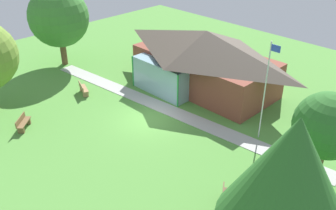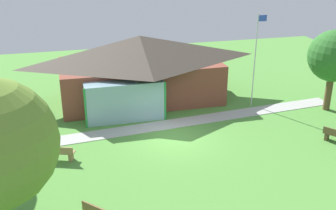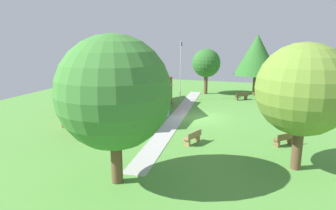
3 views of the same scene
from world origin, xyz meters
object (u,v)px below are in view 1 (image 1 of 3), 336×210
object	(u,v)px
pavilion	(203,59)
tree_west_hedge	(59,17)
bench_front_left	(23,123)
bench_mid_left	(83,89)
tree_east_hedge	(327,126)
flagpole	(266,88)
tree_far_east	(290,173)
bench_lawn_far_right	(226,199)

from	to	relation	value
pavilion	tree_west_hedge	xyz separation A→B (m)	(-11.87, -5.22, 1.90)
bench_front_left	tree_west_hedge	xyz separation A→B (m)	(-7.69, 7.74, 3.90)
bench_mid_left	tree_east_hedge	size ratio (longest dim) A/B	0.29
flagpole	bench_front_left	size ratio (longest dim) A/B	4.53
bench_front_left	bench_mid_left	bearing A→B (deg)	151.66
pavilion	tree_far_east	world-z (taller)	tree_far_east
bench_front_left	tree_far_east	world-z (taller)	tree_far_east
pavilion	bench_lawn_far_right	world-z (taller)	pavilion
pavilion	flagpole	distance (m)	7.87
bench_front_left	tree_west_hedge	size ratio (longest dim) A/B	0.20
tree_east_hedge	bench_mid_left	bearing A→B (deg)	-171.46
flagpole	tree_east_hedge	distance (m)	4.94
bench_lawn_far_right	tree_east_hedge	distance (m)	6.01
bench_front_left	bench_lawn_far_right	size ratio (longest dim) A/B	0.95
bench_lawn_far_right	tree_far_east	distance (m)	5.62
pavilion	bench_mid_left	world-z (taller)	pavilion
bench_mid_left	bench_front_left	bearing A→B (deg)	-54.44
bench_front_left	bench_lawn_far_right	distance (m)	14.13
bench_front_left	tree_far_east	size ratio (longest dim) A/B	0.20
flagpole	bench_lawn_far_right	xyz separation A→B (m)	(2.20, -6.32, -3.06)
bench_mid_left	tree_east_hedge	distance (m)	17.94
tree_west_hedge	tree_far_east	bearing A→B (deg)	-11.90
tree_west_hedge	pavilion	bearing A→B (deg)	23.76
pavilion	flagpole	size ratio (longest dim) A/B	1.88
bench_lawn_far_right	tree_east_hedge	size ratio (longest dim) A/B	0.28
bench_mid_left	tree_far_east	bearing A→B (deg)	11.61
bench_lawn_far_right	tree_far_east	xyz separation A→B (m)	(3.42, -1.22, 4.30)
bench_lawn_far_right	tree_far_east	size ratio (longest dim) A/B	0.21
tree_east_hedge	tree_west_hedge	world-z (taller)	tree_west_hedge
tree_west_hedge	tree_far_east	distance (m)	25.27
pavilion	bench_mid_left	size ratio (longest dim) A/B	7.65
pavilion	bench_lawn_far_right	distance (m)	13.34
pavilion	bench_front_left	world-z (taller)	pavilion
bench_lawn_far_right	tree_west_hedge	xyz separation A→B (m)	(-21.31, 3.99, 3.90)
flagpole	tree_west_hedge	size ratio (longest dim) A/B	0.92
bench_lawn_far_right	tree_east_hedge	world-z (taller)	tree_east_hedge
tree_east_hedge	tree_west_hedge	xyz separation A→B (m)	(-23.68, -0.46, 0.63)
pavilion	tree_far_east	distance (m)	16.72
bench_mid_left	tree_east_hedge	xyz separation A→B (m)	(17.44, 2.62, 3.27)
tree_east_hedge	tree_far_east	world-z (taller)	tree_far_east
bench_mid_left	tree_west_hedge	bearing A→B (deg)	-178.14
tree_far_east	bench_mid_left	bearing A→B (deg)	170.64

